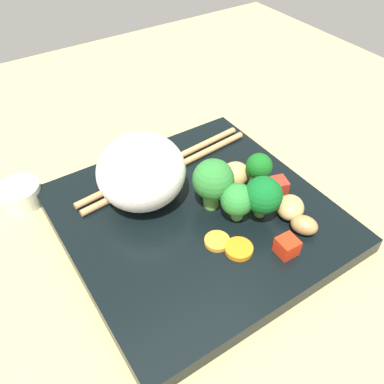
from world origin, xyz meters
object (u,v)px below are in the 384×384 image
Objects in this scene: carrot_slice_1 at (239,198)px; rice_mound at (141,172)px; square_plate at (196,218)px; chopstick_pair at (166,167)px; broccoli_floret_1 at (263,196)px; sauce_cup at (21,194)px.

rice_mound is at bearing -34.82° from carrot_slice_1.
square_plate is 8.27cm from rice_mound.
carrot_slice_1 is 0.12× the size of chopstick_pair.
broccoli_floret_1 is 1.14× the size of sauce_cup.
chopstick_pair reaches higher than carrot_slice_1.
chopstick_pair is at bearing -71.11° from broccoli_floret_1.
broccoli_floret_1 reaches higher than chopstick_pair.
chopstick_pair is (4.26, -9.44, 0.11)cm from carrot_slice_1.
carrot_slice_1 is (0.19, -3.55, -3.12)cm from broccoli_floret_1.
rice_mound is at bearing 27.54° from chopstick_pair.
carrot_slice_1 is 10.36cm from chopstick_pair.
chopstick_pair is (-4.84, -3.12, -3.70)cm from rice_mound.
rice_mound is 15.88cm from sauce_cup.
broccoli_floret_1 is 0.23× the size of chopstick_pair.
rice_mound is (3.88, -5.26, 5.08)cm from square_plate.
chopstick_pair is (4.44, -12.99, -3.01)cm from broccoli_floret_1.
rice_mound is 11.72cm from carrot_slice_1.
rice_mound reaches higher than sauce_cup.
broccoli_floret_1 is at bearing 137.78° from sauce_cup.
square_plate is 8.54cm from chopstick_pair.
carrot_slice_1 is at bearing 145.18° from rice_mound.
carrot_slice_1 is at bearing -86.95° from broccoli_floret_1.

